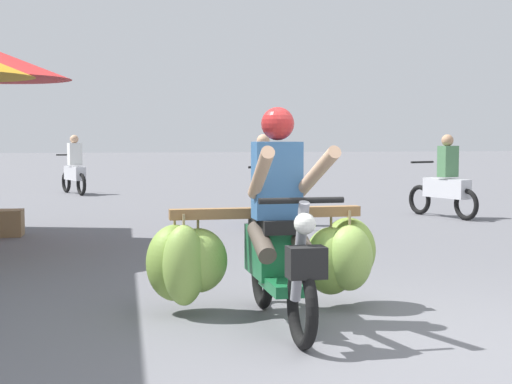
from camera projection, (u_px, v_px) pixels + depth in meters
ground_plane at (429, 353)px, 4.79m from camera, size 120.00×120.00×0.00m
motorbike_main_loaded at (269, 251)px, 5.79m from camera, size 1.89×1.76×1.58m
motorbike_distant_ahead_left at (445, 184)px, 12.73m from camera, size 0.73×1.55×1.40m
motorbike_distant_ahead_right at (74, 170)px, 17.88m from camera, size 0.76×1.53×1.40m
motorbike_distant_far_ahead at (263, 189)px, 11.61m from camera, size 0.50×1.62×1.40m
produce_crate at (2, 223)px, 10.41m from camera, size 0.56×0.40×0.36m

